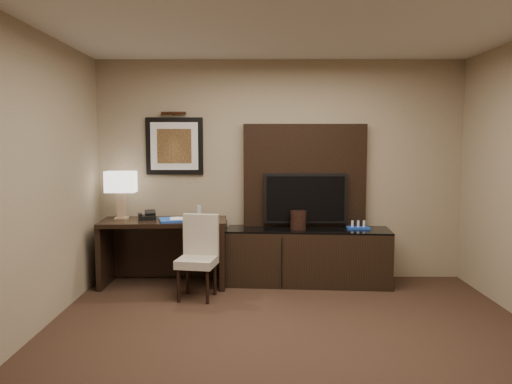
{
  "coord_description": "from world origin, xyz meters",
  "views": [
    {
      "loc": [
        -0.31,
        -3.68,
        1.7
      ],
      "look_at": [
        -0.3,
        1.8,
        1.15
      ],
      "focal_mm": 35.0,
      "sensor_mm": 36.0,
      "label": 1
    }
  ],
  "objects_px": {
    "water_bottle": "(199,212)",
    "tv": "(305,198)",
    "minibar_tray": "(358,225)",
    "credenza": "(308,256)",
    "ice_bucket": "(298,220)",
    "desk_chair": "(197,261)",
    "table_lamp": "(121,196)",
    "desk_phone": "(147,216)",
    "desk": "(165,252)"
  },
  "relations": [
    {
      "from": "tv",
      "to": "minibar_tray",
      "type": "distance_m",
      "value": 0.71
    },
    {
      "from": "desk_chair",
      "to": "minibar_tray",
      "type": "height_order",
      "value": "desk_chair"
    },
    {
      "from": "desk_chair",
      "to": "table_lamp",
      "type": "distance_m",
      "value": 1.32
    },
    {
      "from": "desk_chair",
      "to": "table_lamp",
      "type": "bearing_deg",
      "value": 157.23
    },
    {
      "from": "water_bottle",
      "to": "minibar_tray",
      "type": "relative_size",
      "value": 0.61
    },
    {
      "from": "credenza",
      "to": "desk_phone",
      "type": "height_order",
      "value": "desk_phone"
    },
    {
      "from": "table_lamp",
      "to": "tv",
      "type": "bearing_deg",
      "value": 2.7
    },
    {
      "from": "credenza",
      "to": "table_lamp",
      "type": "distance_m",
      "value": 2.34
    },
    {
      "from": "credenza",
      "to": "ice_bucket",
      "type": "height_order",
      "value": "ice_bucket"
    },
    {
      "from": "tv",
      "to": "desk_chair",
      "type": "height_order",
      "value": "tv"
    },
    {
      "from": "credenza",
      "to": "table_lamp",
      "type": "height_order",
      "value": "table_lamp"
    },
    {
      "from": "credenza",
      "to": "minibar_tray",
      "type": "relative_size",
      "value": 7.22
    },
    {
      "from": "desk_chair",
      "to": "desk",
      "type": "bearing_deg",
      "value": 139.78
    },
    {
      "from": "desk_phone",
      "to": "ice_bucket",
      "type": "xyz_separation_m",
      "value": [
        1.79,
        0.02,
        -0.06
      ]
    },
    {
      "from": "desk_chair",
      "to": "minibar_tray",
      "type": "relative_size",
      "value": 3.08
    },
    {
      "from": "credenza",
      "to": "ice_bucket",
      "type": "xyz_separation_m",
      "value": [
        -0.12,
        -0.01,
        0.44
      ]
    },
    {
      "from": "desk",
      "to": "table_lamp",
      "type": "xyz_separation_m",
      "value": [
        -0.52,
        0.09,
        0.66
      ]
    },
    {
      "from": "minibar_tray",
      "to": "desk_chair",
      "type": "bearing_deg",
      "value": -162.38
    },
    {
      "from": "water_bottle",
      "to": "tv",
      "type": "bearing_deg",
      "value": 4.96
    },
    {
      "from": "minibar_tray",
      "to": "water_bottle",
      "type": "bearing_deg",
      "value": 179.45
    },
    {
      "from": "credenza",
      "to": "desk_chair",
      "type": "distance_m",
      "value": 1.39
    },
    {
      "from": "desk_chair",
      "to": "table_lamp",
      "type": "height_order",
      "value": "table_lamp"
    },
    {
      "from": "desk",
      "to": "table_lamp",
      "type": "bearing_deg",
      "value": 167.52
    },
    {
      "from": "desk_chair",
      "to": "credenza",
      "type": "bearing_deg",
      "value": 34.54
    },
    {
      "from": "tv",
      "to": "desk_chair",
      "type": "distance_m",
      "value": 1.56
    },
    {
      "from": "desk",
      "to": "minibar_tray",
      "type": "relative_size",
      "value": 5.45
    },
    {
      "from": "desk_phone",
      "to": "tv",
      "type": "bearing_deg",
      "value": -11.98
    },
    {
      "from": "credenza",
      "to": "tv",
      "type": "distance_m",
      "value": 0.7
    },
    {
      "from": "desk_chair",
      "to": "water_bottle",
      "type": "distance_m",
      "value": 0.76
    },
    {
      "from": "ice_bucket",
      "to": "tv",
      "type": "bearing_deg",
      "value": 57.67
    },
    {
      "from": "tv",
      "to": "desk_chair",
      "type": "relative_size",
      "value": 1.21
    },
    {
      "from": "water_bottle",
      "to": "desk_phone",
      "type": "bearing_deg",
      "value": -174.42
    },
    {
      "from": "ice_bucket",
      "to": "minibar_tray",
      "type": "distance_m",
      "value": 0.72
    },
    {
      "from": "desk_chair",
      "to": "water_bottle",
      "type": "height_order",
      "value": "water_bottle"
    },
    {
      "from": "table_lamp",
      "to": "water_bottle",
      "type": "xyz_separation_m",
      "value": [
        0.93,
        -0.01,
        -0.19
      ]
    },
    {
      "from": "credenza",
      "to": "ice_bucket",
      "type": "bearing_deg",
      "value": -170.77
    },
    {
      "from": "desk_phone",
      "to": "water_bottle",
      "type": "relative_size",
      "value": 1.19
    },
    {
      "from": "tv",
      "to": "desk_phone",
      "type": "relative_size",
      "value": 5.17
    },
    {
      "from": "table_lamp",
      "to": "desk_phone",
      "type": "xyz_separation_m",
      "value": [
        0.32,
        -0.07,
        -0.22
      ]
    },
    {
      "from": "tv",
      "to": "table_lamp",
      "type": "distance_m",
      "value": 2.21
    },
    {
      "from": "table_lamp",
      "to": "minibar_tray",
      "type": "xyz_separation_m",
      "value": [
        2.83,
        -0.03,
        -0.34
      ]
    },
    {
      "from": "desk",
      "to": "desk_chair",
      "type": "relative_size",
      "value": 1.77
    },
    {
      "from": "minibar_tray",
      "to": "ice_bucket",
      "type": "bearing_deg",
      "value": -178.44
    },
    {
      "from": "credenza",
      "to": "desk_chair",
      "type": "relative_size",
      "value": 2.34
    },
    {
      "from": "water_bottle",
      "to": "ice_bucket",
      "type": "distance_m",
      "value": 1.19
    },
    {
      "from": "water_bottle",
      "to": "ice_bucket",
      "type": "bearing_deg",
      "value": -1.83
    },
    {
      "from": "desk",
      "to": "water_bottle",
      "type": "distance_m",
      "value": 0.63
    },
    {
      "from": "tv",
      "to": "ice_bucket",
      "type": "distance_m",
      "value": 0.3
    },
    {
      "from": "credenza",
      "to": "tv",
      "type": "bearing_deg",
      "value": 102.9
    },
    {
      "from": "credenza",
      "to": "minibar_tray",
      "type": "height_order",
      "value": "minibar_tray"
    }
  ]
}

